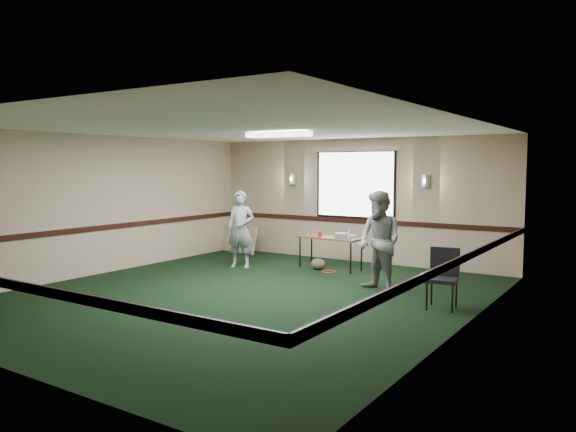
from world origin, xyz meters
The scene contains 13 objects.
ground centered at (0.00, 0.00, 0.00)m, with size 8.00×8.00×0.00m, color black.
room_shell centered at (0.00, 2.12, 1.58)m, with size 8.00×8.02×8.00m.
folding_table centered at (0.02, 2.83, 0.61)m, with size 1.35×0.61×0.66m.
projector centered at (0.28, 2.86, 0.71)m, with size 0.28×0.23×0.09m, color gray.
game_console centered at (0.42, 3.00, 0.69)m, with size 0.20×0.16×0.05m, color silver.
red_cup centered at (-0.17, 2.74, 0.71)m, with size 0.07×0.07×0.11m, color #BB0C29.
water_bottle centered at (0.50, 2.75, 0.75)m, with size 0.05×0.05×0.18m, color #9BDCFE.
duffel_bag centered at (-0.14, 2.64, 0.11)m, with size 0.32×0.24×0.23m, color #4A462A.
cable_coil centered at (0.14, 2.56, 0.01)m, with size 0.29×0.29×0.01m, color #D1491A.
folded_table centered at (-3.00, 3.60, 0.33)m, with size 1.29×0.06×0.66m, color tan.
conference_chair centered at (2.95, 1.00, 0.52)m, with size 0.49×0.51×0.88m.
person_left centered at (-1.64, 2.01, 0.79)m, with size 0.58×0.38×1.59m, color #456398.
person_right centered at (1.71, 1.47, 0.84)m, with size 0.82×0.64×1.69m, color #6F8AAD.
Camera 1 is at (5.52, -7.10, 2.08)m, focal length 35.00 mm.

